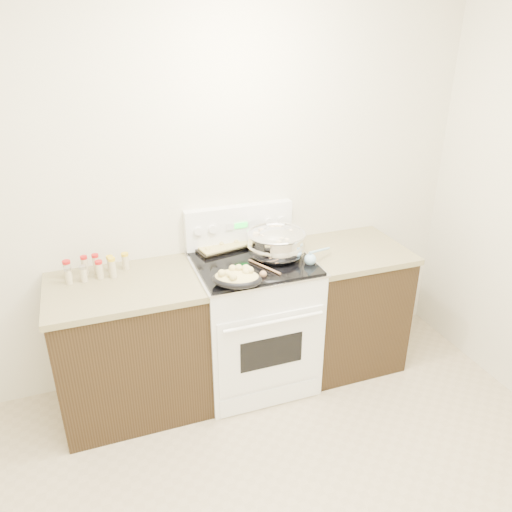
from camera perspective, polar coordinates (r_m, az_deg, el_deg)
name	(u,v)px	position (r m, az deg, el deg)	size (l,w,h in m)	color
room_shell	(297,243)	(1.61, 4.73, 1.47)	(4.10, 3.60, 2.75)	beige
counter_left	(131,347)	(3.35, -14.05, -10.01)	(0.93, 0.67, 0.92)	black
counter_right	(346,305)	(3.76, 10.27, -5.49)	(0.73, 0.67, 0.92)	black
kitchen_range	(253,320)	(3.47, -0.31, -7.29)	(0.78, 0.73, 1.22)	white
mixing_bowl	(276,244)	(3.27, 2.33, 1.34)	(0.44, 0.44, 0.23)	silver
roasting_pan	(237,278)	(2.93, -2.20, -2.49)	(0.36, 0.31, 0.11)	black
baking_sheet	(221,245)	(3.44, -3.99, 1.29)	(0.43, 0.34, 0.06)	black
wooden_spoon	(264,271)	(3.09, 0.87, -1.74)	(0.13, 0.26, 0.04)	#B17C51
blue_ladle	(311,258)	(3.22, 6.35, -0.26)	(0.24, 0.17, 0.10)	#8EBBD5
spice_jars	(94,267)	(3.23, -17.99, -1.26)	(0.40, 0.14, 0.13)	#BFB28C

